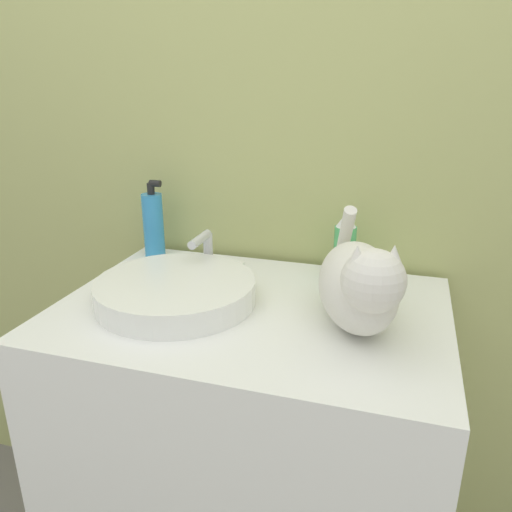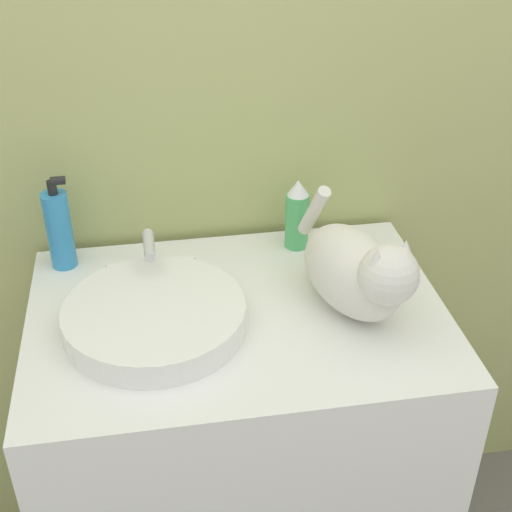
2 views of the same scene
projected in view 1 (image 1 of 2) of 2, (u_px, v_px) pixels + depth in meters
wall_back at (290, 135)px, 1.28m from camera, size 6.00×0.05×2.50m
vanity_cabinet at (251, 473)px, 1.25m from camera, size 0.84×0.61×0.92m
sink_basin at (176, 291)px, 1.10m from camera, size 0.35×0.35×0.05m
faucet at (206, 255)px, 1.25m from camera, size 0.19×0.11×0.11m
cat at (360, 284)px, 0.96m from camera, size 0.22×0.37×0.22m
soap_bottle at (153, 224)px, 1.36m from camera, size 0.06×0.06×0.22m
spray_bottle at (345, 247)px, 1.22m from camera, size 0.05×0.05×0.17m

